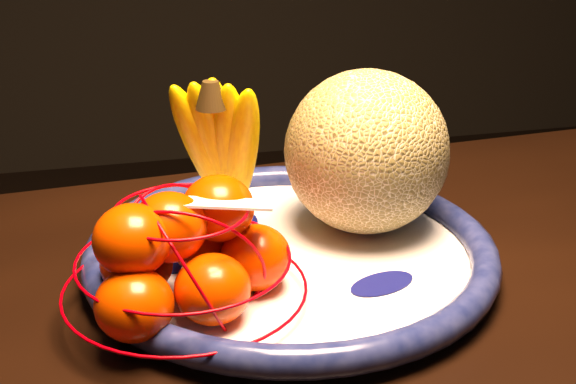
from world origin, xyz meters
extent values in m
cube|color=black|center=(0.09, -0.05, 0.68)|extent=(1.45, 0.94, 0.04)
cylinder|color=white|center=(-0.07, 0.10, 0.70)|extent=(0.33, 0.33, 0.01)
torus|color=#09103B|center=(-0.07, 0.10, 0.72)|extent=(0.37, 0.37, 0.03)
cylinder|color=white|center=(-0.07, 0.10, 0.70)|extent=(0.16, 0.16, 0.01)
ellipsoid|color=#0D1151|center=(0.00, 0.03, 0.71)|extent=(0.14, 0.10, 0.00)
ellipsoid|color=#0D1151|center=(-0.10, 0.19, 0.71)|extent=(0.08, 0.12, 0.00)
ellipsoid|color=#0D1151|center=(-0.17, 0.10, 0.71)|extent=(0.11, 0.06, 0.00)
sphere|color=olive|center=(0.02, 0.14, 0.79)|extent=(0.15, 0.15, 0.15)
ellipsoid|color=#FFDD04|center=(-0.13, 0.18, 0.79)|extent=(0.10, 0.08, 0.16)
ellipsoid|color=#FFDD04|center=(-0.12, 0.18, 0.79)|extent=(0.08, 0.09, 0.16)
ellipsoid|color=#FFDD04|center=(-0.11, 0.18, 0.79)|extent=(0.06, 0.09, 0.16)
ellipsoid|color=#FFDD04|center=(-0.11, 0.17, 0.79)|extent=(0.05, 0.09, 0.16)
ellipsoid|color=#FFDD04|center=(-0.10, 0.17, 0.79)|extent=(0.04, 0.10, 0.16)
cone|color=black|center=(-0.11, 0.17, 0.86)|extent=(0.03, 0.03, 0.02)
ellipsoid|color=#FF3A01|center=(-0.21, 0.00, 0.74)|extent=(0.06, 0.06, 0.05)
ellipsoid|color=#FF3A01|center=(-0.15, 0.01, 0.74)|extent=(0.06, 0.06, 0.05)
ellipsoid|color=#FF3A01|center=(-0.11, 0.05, 0.74)|extent=(0.06, 0.06, 0.05)
ellipsoid|color=#FF3A01|center=(-0.20, 0.06, 0.74)|extent=(0.06, 0.06, 0.05)
ellipsoid|color=#FF3A01|center=(-0.14, 0.09, 0.74)|extent=(0.06, 0.06, 0.05)
ellipsoid|color=#FF3A01|center=(-0.18, 0.04, 0.78)|extent=(0.06, 0.06, 0.05)
ellipsoid|color=#FF3A01|center=(-0.13, 0.06, 0.78)|extent=(0.06, 0.06, 0.05)
ellipsoid|color=#FF3A01|center=(-0.20, 0.02, 0.78)|extent=(0.06, 0.06, 0.05)
torus|color=#BE0007|center=(-0.17, 0.04, 0.72)|extent=(0.25, 0.25, 0.00)
torus|color=#BE0007|center=(-0.17, 0.04, 0.75)|extent=(0.22, 0.22, 0.00)
torus|color=#BE0007|center=(-0.17, 0.04, 0.79)|extent=(0.13, 0.13, 0.00)
torus|color=#BE0007|center=(-0.17, 0.04, 0.74)|extent=(0.14, 0.13, 0.12)
torus|color=#BE0007|center=(-0.17, 0.04, 0.74)|extent=(0.08, 0.14, 0.12)
torus|color=#BE0007|center=(-0.17, 0.04, 0.74)|extent=(0.14, 0.10, 0.12)
cube|color=white|center=(-0.13, 0.03, 0.80)|extent=(0.07, 0.03, 0.01)
camera|label=1|loc=(-0.21, -0.52, 1.04)|focal=50.00mm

